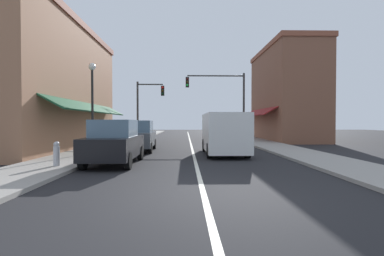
{
  "coord_description": "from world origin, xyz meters",
  "views": [
    {
      "loc": [
        -0.43,
        -6.4,
        1.68
      ],
      "look_at": [
        0.04,
        13.63,
        1.27
      ],
      "focal_mm": 27.02,
      "sensor_mm": 36.0,
      "label": 1
    }
  ],
  "objects_px": {
    "van_in_lane": "(224,132)",
    "fire_hydrant": "(57,154)",
    "traffic_signal_left_corner": "(146,102)",
    "street_lamp_left_near": "(92,93)",
    "traffic_signal_mast_arm": "(224,95)",
    "parked_car_second_left": "(138,136)",
    "parked_car_nearest_left": "(115,142)"
  },
  "relations": [
    {
      "from": "traffic_signal_left_corner",
      "to": "parked_car_nearest_left",
      "type": "bearing_deg",
      "value": -87.15
    },
    {
      "from": "parked_car_nearest_left",
      "to": "traffic_signal_left_corner",
      "type": "bearing_deg",
      "value": 93.09
    },
    {
      "from": "van_in_lane",
      "to": "parked_car_nearest_left",
      "type": "bearing_deg",
      "value": -144.93
    },
    {
      "from": "van_in_lane",
      "to": "traffic_signal_left_corner",
      "type": "xyz_separation_m",
      "value": [
        -5.55,
        11.6,
        2.37
      ]
    },
    {
      "from": "traffic_signal_mast_arm",
      "to": "street_lamp_left_near",
      "type": "distance_m",
      "value": 13.64
    },
    {
      "from": "parked_car_second_left",
      "to": "traffic_signal_left_corner",
      "type": "relative_size",
      "value": 0.77
    },
    {
      "from": "van_in_lane",
      "to": "traffic_signal_mast_arm",
      "type": "xyz_separation_m",
      "value": [
        1.46,
        10.71,
        2.99
      ]
    },
    {
      "from": "parked_car_nearest_left",
      "to": "fire_hydrant",
      "type": "bearing_deg",
      "value": -148.23
    },
    {
      "from": "street_lamp_left_near",
      "to": "fire_hydrant",
      "type": "height_order",
      "value": "street_lamp_left_near"
    },
    {
      "from": "van_in_lane",
      "to": "traffic_signal_mast_arm",
      "type": "height_order",
      "value": "traffic_signal_mast_arm"
    },
    {
      "from": "traffic_signal_mast_arm",
      "to": "street_lamp_left_near",
      "type": "relative_size",
      "value": 1.3
    },
    {
      "from": "fire_hydrant",
      "to": "street_lamp_left_near",
      "type": "bearing_deg",
      "value": 91.4
    },
    {
      "from": "traffic_signal_left_corner",
      "to": "fire_hydrant",
      "type": "distance_m",
      "value": 16.42
    },
    {
      "from": "parked_car_nearest_left",
      "to": "fire_hydrant",
      "type": "xyz_separation_m",
      "value": [
        -1.81,
        -1.11,
        -0.33
      ]
    },
    {
      "from": "van_in_lane",
      "to": "street_lamp_left_near",
      "type": "height_order",
      "value": "street_lamp_left_near"
    },
    {
      "from": "parked_car_second_left",
      "to": "fire_hydrant",
      "type": "bearing_deg",
      "value": -108.49
    },
    {
      "from": "traffic_signal_mast_arm",
      "to": "street_lamp_left_near",
      "type": "xyz_separation_m",
      "value": [
        -8.18,
        -10.87,
        -0.97
      ]
    },
    {
      "from": "parked_car_nearest_left",
      "to": "parked_car_second_left",
      "type": "height_order",
      "value": "same"
    },
    {
      "from": "parked_car_nearest_left",
      "to": "fire_hydrant",
      "type": "distance_m",
      "value": 2.14
    },
    {
      "from": "van_in_lane",
      "to": "fire_hydrant",
      "type": "height_order",
      "value": "van_in_lane"
    },
    {
      "from": "van_in_lane",
      "to": "fire_hydrant",
      "type": "bearing_deg",
      "value": -145.94
    },
    {
      "from": "fire_hydrant",
      "to": "traffic_signal_left_corner",
      "type": "bearing_deg",
      "value": 86.25
    },
    {
      "from": "street_lamp_left_near",
      "to": "fire_hydrant",
      "type": "distance_m",
      "value": 5.08
    },
    {
      "from": "van_in_lane",
      "to": "traffic_signal_mast_arm",
      "type": "relative_size",
      "value": 0.86
    },
    {
      "from": "parked_car_second_left",
      "to": "traffic_signal_mast_arm",
      "type": "bearing_deg",
      "value": 53.9
    },
    {
      "from": "van_in_lane",
      "to": "fire_hydrant",
      "type": "distance_m",
      "value": 8.02
    },
    {
      "from": "traffic_signal_mast_arm",
      "to": "fire_hydrant",
      "type": "height_order",
      "value": "traffic_signal_mast_arm"
    },
    {
      "from": "parked_car_second_left",
      "to": "van_in_lane",
      "type": "height_order",
      "value": "van_in_lane"
    },
    {
      "from": "traffic_signal_mast_arm",
      "to": "fire_hydrant",
      "type": "bearing_deg",
      "value": -117.92
    },
    {
      "from": "street_lamp_left_near",
      "to": "parked_car_second_left",
      "type": "bearing_deg",
      "value": 43.5
    },
    {
      "from": "parked_car_second_left",
      "to": "van_in_lane",
      "type": "distance_m",
      "value": 5.02
    },
    {
      "from": "fire_hydrant",
      "to": "parked_car_nearest_left",
      "type": "bearing_deg",
      "value": 31.53
    }
  ]
}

